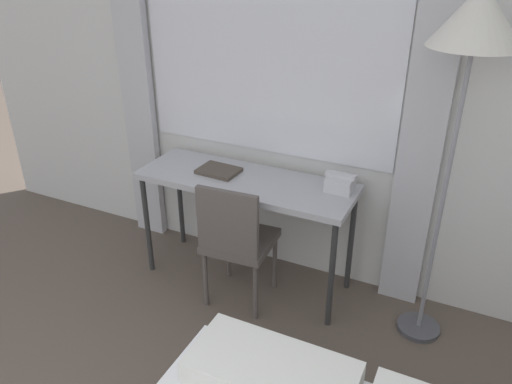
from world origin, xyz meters
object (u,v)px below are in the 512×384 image
at_px(desk, 246,188).
at_px(standing_lamp, 475,34).
at_px(book, 219,171).
at_px(telephone, 340,183).
at_px(desk_chair, 236,238).

bearing_deg(desk, standing_lamp, -0.50).
distance_m(standing_lamp, book, 1.67).
distance_m(desk, telephone, 0.60).
xyz_separation_m(desk_chair, standing_lamp, (1.11, 0.24, 1.24)).
xyz_separation_m(telephone, book, (-0.78, -0.10, -0.03)).
relative_size(desk, standing_lamp, 0.71).
xyz_separation_m(desk, standing_lamp, (1.17, -0.01, 1.03)).
height_order(standing_lamp, telephone, standing_lamp).
height_order(telephone, book, telephone).
height_order(desk, standing_lamp, standing_lamp).
bearing_deg(book, desk_chair, -45.67).
bearing_deg(telephone, desk_chair, -145.29).
bearing_deg(book, desk, -2.96).
xyz_separation_m(standing_lamp, book, (-1.37, 0.02, -0.95)).
bearing_deg(desk_chair, desk, 99.27).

